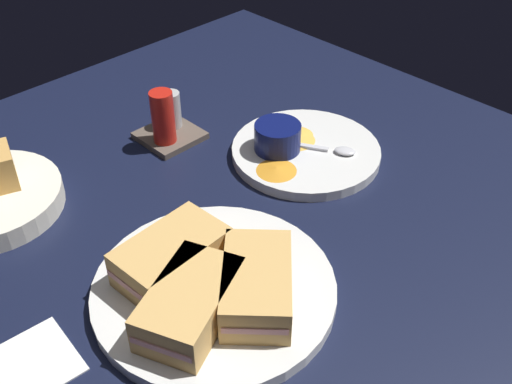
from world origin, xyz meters
TOP-DOWN VIEW (x-y plane):
  - ground_plane at (0.00, 0.00)cm, footprint 110.00×110.00cm
  - plate_sandwich_main at (-8.47, -6.26)cm, footprint 28.68×28.68cm
  - sandwich_half_near at (-10.46, -1.18)cm, footprint 13.65×8.35cm
  - sandwich_half_far at (-13.55, -8.24)cm, footprint 14.95×12.14cm
  - sandwich_half_extra at (-6.49, -11.33)cm, footprint 14.66×14.46cm
  - ramekin_dark_sauce at (-7.09, -12.56)cm, footprint 6.17×6.17cm
  - spoon_by_dark_ramekin at (-6.98, -7.42)cm, footprint 2.27×9.88cm
  - plate_chips_companion at (20.54, 5.15)cm, footprint 22.89×22.89cm
  - ramekin_light_gravy at (17.11, 8.01)cm, footprint 7.07×7.07cm
  - spoon_by_gravy_ramekin at (22.91, 0.89)cm, footprint 6.09×9.34cm
  - plantain_chip_scatter at (18.50, 7.19)cm, footprint 16.90×11.99cm
  - condiment_caddy at (8.34, 23.70)cm, footprint 9.00×9.00cm
  - paper_napkin_folded at (-29.85, 0.46)cm, footprint 11.74×9.92cm

SIDE VIEW (x-z plane):
  - ground_plane at x=0.00cm, z-range -3.00..0.00cm
  - paper_napkin_folded at x=-29.85cm, z-range 0.00..0.40cm
  - plate_sandwich_main at x=-8.47cm, z-range 0.00..1.60cm
  - plate_chips_companion at x=20.54cm, z-range 0.00..1.60cm
  - plantain_chip_scatter at x=18.50cm, z-range 1.60..2.20cm
  - spoon_by_dark_ramekin at x=-6.98cm, z-range 1.56..2.36cm
  - spoon_by_gravy_ramekin at x=22.91cm, z-range 1.56..2.36cm
  - ramekin_dark_sauce at x=-7.09cm, z-range 1.74..5.02cm
  - condiment_caddy at x=8.34cm, z-range -1.34..8.16cm
  - ramekin_light_gravy at x=17.11cm, z-range 1.75..6.01cm
  - sandwich_half_near at x=-10.46cm, z-range 1.60..6.40cm
  - sandwich_half_far at x=-13.55cm, z-range 1.60..6.40cm
  - sandwich_half_extra at x=-6.49cm, z-range 1.60..6.40cm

